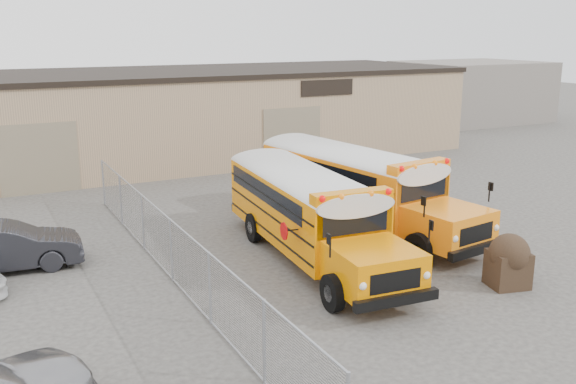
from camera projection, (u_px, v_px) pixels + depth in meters
name	position (u px, v px, depth m)	size (l,w,h in m)	color
ground	(413.00, 280.00, 17.91)	(120.00, 120.00, 0.00)	#3C3A37
warehouse	(184.00, 113.00, 34.55)	(30.20, 10.20, 4.67)	tan
chainlink_fence	(172.00, 250.00, 17.62)	(0.07, 18.07, 1.81)	#919399
distant_building_right	(470.00, 91.00, 48.68)	(10.00, 8.00, 4.40)	gray
school_bus_left	(247.00, 170.00, 24.48)	(3.23, 9.50, 2.74)	orange
school_bus_right	(266.00, 155.00, 27.05)	(3.70, 9.92, 2.83)	orange
tarp_bundle	(509.00, 260.00, 17.27)	(1.18, 1.10, 1.49)	black
car_dark	(5.00, 247.00, 18.46)	(1.49, 4.27, 1.41)	black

